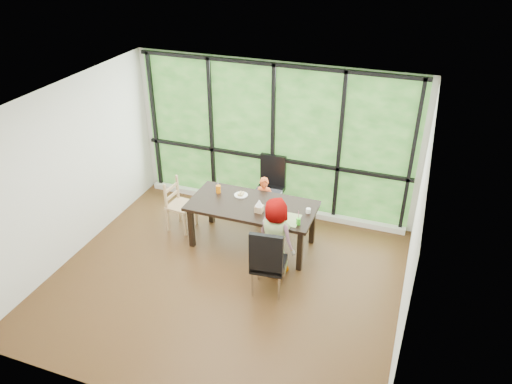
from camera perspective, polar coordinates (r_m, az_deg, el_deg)
ground at (r=7.43m, az=-3.59°, el=-10.11°), size 5.00×5.00×0.00m
back_wall at (r=8.53m, az=2.08°, el=6.17°), size 5.00×0.00×5.00m
foliage_backdrop at (r=8.51m, az=2.04°, el=6.12°), size 4.80×0.02×2.65m
window_mullions at (r=8.47m, az=1.95°, el=6.02°), size 4.80×0.06×2.65m
window_sill at (r=9.04m, az=1.73°, el=-1.65°), size 4.80×0.12×0.10m
dining_table at (r=7.93m, az=-0.43°, el=-3.78°), size 2.05×1.08×0.75m
chair_window_leather at (r=8.64m, az=1.54°, el=0.53°), size 0.47×0.47×1.08m
chair_interior_leather at (r=6.92m, az=1.48°, el=-7.80°), size 0.51×0.51×1.08m
chair_end_beech at (r=8.38m, az=-8.65°, el=-1.54°), size 0.43×0.45×0.90m
child_toddler at (r=8.35m, az=0.94°, el=-1.23°), size 0.35×0.24×0.92m
child_older at (r=7.21m, az=2.49°, el=-5.22°), size 0.71×0.59×1.25m
placemat at (r=7.40m, az=3.10°, el=-3.04°), size 0.51×0.37×0.01m
plate_far at (r=7.98m, az=-1.75°, el=-0.35°), size 0.22×0.22×0.01m
plate_near at (r=7.42m, az=2.87°, el=-2.88°), size 0.21×0.21×0.01m
orange_cup at (r=8.06m, az=-4.38°, el=0.35°), size 0.08×0.08×0.13m
green_cup at (r=7.25m, az=4.92°, el=-3.40°), size 0.06×0.06×0.10m
white_mug at (r=7.55m, az=6.07°, el=-2.17°), size 0.07×0.07×0.07m
tissue_box at (r=7.52m, az=0.37°, el=-1.96°), size 0.12×0.12×0.10m
crepe_rolls_far at (r=7.97m, az=-1.75°, el=-0.20°), size 0.10×0.12×0.04m
crepe_rolls_near at (r=7.41m, az=2.88°, el=-2.73°), size 0.10×0.12×0.04m
straw_white at (r=8.01m, az=-4.41°, el=0.99°), size 0.01×0.04×0.20m
straw_pink at (r=7.21m, az=4.96°, el=-2.79°), size 0.01×0.04×0.20m
tissue at (r=7.47m, az=0.37°, el=-1.26°), size 0.12×0.12×0.11m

